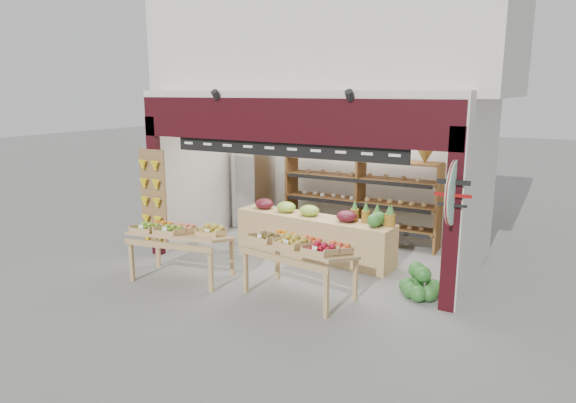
{
  "coord_description": "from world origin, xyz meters",
  "views": [
    {
      "loc": [
        4.07,
        -8.25,
        3.11
      ],
      "look_at": [
        -0.34,
        -0.2,
        1.13
      ],
      "focal_mm": 32.0,
      "sensor_mm": 36.0,
      "label": 1
    }
  ],
  "objects_px": {
    "display_table_right": "(300,246)",
    "mid_counter": "(313,235)",
    "back_shelving": "(360,184)",
    "refrigerator": "(254,189)",
    "watermelon_pile": "(419,285)",
    "cardboard_stack": "(279,234)",
    "display_table_left": "(177,233)"
  },
  "relations": [
    {
      "from": "watermelon_pile",
      "to": "cardboard_stack",
      "type": "bearing_deg",
      "value": 158.71
    },
    {
      "from": "cardboard_stack",
      "to": "display_table_right",
      "type": "distance_m",
      "value": 2.72
    },
    {
      "from": "back_shelving",
      "to": "cardboard_stack",
      "type": "xyz_separation_m",
      "value": [
        -1.3,
        -1.15,
        -0.97
      ]
    },
    {
      "from": "back_shelving",
      "to": "refrigerator",
      "type": "relative_size",
      "value": 1.81
    },
    {
      "from": "back_shelving",
      "to": "mid_counter",
      "type": "relative_size",
      "value": 1.02
    },
    {
      "from": "cardboard_stack",
      "to": "watermelon_pile",
      "type": "bearing_deg",
      "value": -21.29
    },
    {
      "from": "cardboard_stack",
      "to": "display_table_left",
      "type": "relative_size",
      "value": 0.63
    },
    {
      "from": "display_table_left",
      "to": "display_table_right",
      "type": "relative_size",
      "value": 0.98
    },
    {
      "from": "back_shelving",
      "to": "mid_counter",
      "type": "distance_m",
      "value": 1.69
    },
    {
      "from": "mid_counter",
      "to": "display_table_left",
      "type": "relative_size",
      "value": 1.89
    },
    {
      "from": "refrigerator",
      "to": "cardboard_stack",
      "type": "relative_size",
      "value": 1.7
    },
    {
      "from": "cardboard_stack",
      "to": "mid_counter",
      "type": "xyz_separation_m",
      "value": [
        0.92,
        -0.29,
        0.18
      ]
    },
    {
      "from": "refrigerator",
      "to": "display_table_right",
      "type": "relative_size",
      "value": 1.04
    },
    {
      "from": "cardboard_stack",
      "to": "display_table_left",
      "type": "distance_m",
      "value": 2.52
    },
    {
      "from": "cardboard_stack",
      "to": "watermelon_pile",
      "type": "relative_size",
      "value": 1.66
    },
    {
      "from": "mid_counter",
      "to": "display_table_left",
      "type": "bearing_deg",
      "value": -126.1
    },
    {
      "from": "back_shelving",
      "to": "watermelon_pile",
      "type": "xyz_separation_m",
      "value": [
        1.91,
        -2.4,
        -1.04
      ]
    },
    {
      "from": "cardboard_stack",
      "to": "display_table_right",
      "type": "height_order",
      "value": "display_table_right"
    },
    {
      "from": "back_shelving",
      "to": "cardboard_stack",
      "type": "relative_size",
      "value": 3.08
    },
    {
      "from": "back_shelving",
      "to": "display_table_right",
      "type": "height_order",
      "value": "back_shelving"
    },
    {
      "from": "refrigerator",
      "to": "mid_counter",
      "type": "relative_size",
      "value": 0.56
    },
    {
      "from": "watermelon_pile",
      "to": "mid_counter",
      "type": "bearing_deg",
      "value": 157.21
    },
    {
      "from": "back_shelving",
      "to": "display_table_left",
      "type": "height_order",
      "value": "back_shelving"
    },
    {
      "from": "display_table_right",
      "to": "mid_counter",
      "type": "bearing_deg",
      "value": 110.02
    },
    {
      "from": "mid_counter",
      "to": "display_table_left",
      "type": "height_order",
      "value": "mid_counter"
    },
    {
      "from": "refrigerator",
      "to": "back_shelving",
      "type": "bearing_deg",
      "value": 16.3
    },
    {
      "from": "display_table_left",
      "to": "watermelon_pile",
      "type": "xyz_separation_m",
      "value": [
        3.82,
        1.13,
        -0.6
      ]
    },
    {
      "from": "mid_counter",
      "to": "display_table_right",
      "type": "relative_size",
      "value": 1.85
    },
    {
      "from": "watermelon_pile",
      "to": "back_shelving",
      "type": "bearing_deg",
      "value": 128.42
    },
    {
      "from": "back_shelving",
      "to": "refrigerator",
      "type": "xyz_separation_m",
      "value": [
        -2.51,
        -0.19,
        -0.32
      ]
    },
    {
      "from": "back_shelving",
      "to": "refrigerator",
      "type": "height_order",
      "value": "back_shelving"
    },
    {
      "from": "refrigerator",
      "to": "mid_counter",
      "type": "height_order",
      "value": "refrigerator"
    }
  ]
}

